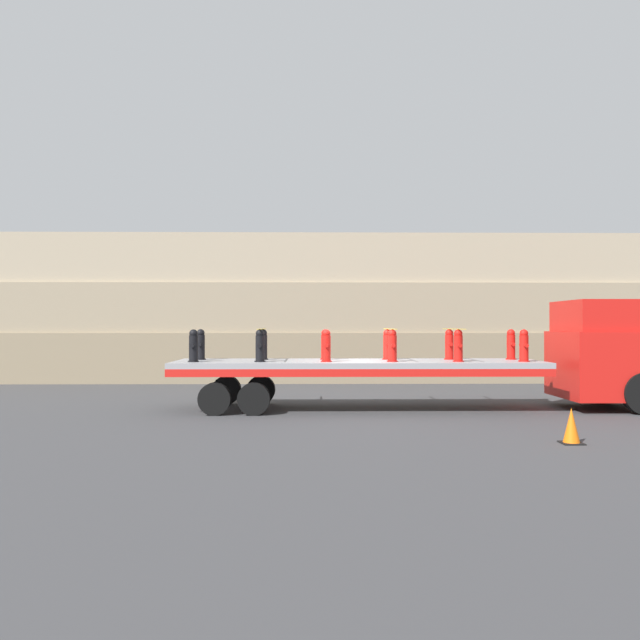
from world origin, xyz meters
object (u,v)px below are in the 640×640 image
(truck_cab, at_px, (607,355))
(fire_hydrant_black_near_0, at_px, (193,346))
(fire_hydrant_black_near_1, at_px, (260,346))
(traffic_cone, at_px, (571,426))
(fire_hydrant_red_near_4, at_px, (458,346))
(fire_hydrant_red_far_5, at_px, (511,345))
(fire_hydrant_red_near_3, at_px, (392,346))
(fire_hydrant_red_near_5, at_px, (524,346))
(fire_hydrant_red_near_2, at_px, (326,346))
(fire_hydrant_red_far_4, at_px, (449,345))
(fire_hydrant_red_far_2, at_px, (325,345))
(fire_hydrant_red_far_3, at_px, (387,345))
(fire_hydrant_black_far_0, at_px, (201,345))
(flatbed_trailer, at_px, (337,369))
(fire_hydrant_black_far_1, at_px, (263,345))

(truck_cab, distance_m, fire_hydrant_black_near_0, 11.39)
(fire_hydrant_black_near_1, distance_m, traffic_cone, 8.02)
(fire_hydrant_red_near_4, xyz_separation_m, fire_hydrant_red_far_5, (1.77, 1.08, 0.00))
(fire_hydrant_red_near_4, bearing_deg, traffic_cone, -76.15)
(fire_hydrant_red_near_3, bearing_deg, fire_hydrant_black_near_1, 180.00)
(fire_hydrant_red_near_5, bearing_deg, fire_hydrant_red_near_2, 180.00)
(fire_hydrant_red_near_2, distance_m, fire_hydrant_red_far_4, 3.71)
(fire_hydrant_red_far_2, bearing_deg, fire_hydrant_red_near_2, -90.00)
(fire_hydrant_red_near_4, bearing_deg, fire_hydrant_red_far_3, 148.56)
(fire_hydrant_red_far_3, bearing_deg, fire_hydrant_red_far_5, 0.00)
(fire_hydrant_red_near_3, xyz_separation_m, fire_hydrant_red_near_5, (3.54, 0.00, 0.00))
(fire_hydrant_black_far_0, distance_m, fire_hydrant_red_near_2, 3.71)
(fire_hydrant_red_near_3, bearing_deg, fire_hydrant_red_near_4, 0.00)
(truck_cab, distance_m, fire_hydrant_red_near_3, 6.09)
(fire_hydrant_red_far_3, bearing_deg, traffic_cone, -62.85)
(fire_hydrant_black_far_0, distance_m, fire_hydrant_red_near_5, 8.92)
(fire_hydrant_red_far_3, bearing_deg, fire_hydrant_black_near_1, -163.00)
(truck_cab, distance_m, fire_hydrant_red_near_5, 2.59)
(fire_hydrant_black_far_0, relative_size, fire_hydrant_red_near_3, 1.00)
(fire_hydrant_red_far_2, bearing_deg, fire_hydrant_black_far_0, 180.00)
(fire_hydrant_black_near_1, bearing_deg, flatbed_trailer, 14.52)
(fire_hydrant_red_far_4, xyz_separation_m, fire_hydrant_red_near_5, (1.77, -1.08, 0.00))
(fire_hydrant_black_near_1, bearing_deg, traffic_cone, -35.34)
(fire_hydrant_black_far_0, height_order, traffic_cone, fire_hydrant_black_far_0)
(fire_hydrant_red_near_2, bearing_deg, fire_hydrant_black_far_1, 148.56)
(fire_hydrant_black_far_1, relative_size, fire_hydrant_red_far_3, 1.00)
(fire_hydrant_black_far_0, height_order, fire_hydrant_red_far_2, same)
(fire_hydrant_black_near_0, bearing_deg, fire_hydrant_red_near_2, 0.00)
(truck_cab, distance_m, fire_hydrant_black_far_0, 11.39)
(fire_hydrant_black_near_1, xyz_separation_m, fire_hydrant_red_far_5, (7.09, 1.08, 0.00))
(fire_hydrant_red_near_2, bearing_deg, fire_hydrant_red_far_3, 31.44)
(flatbed_trailer, height_order, fire_hydrant_black_far_1, fire_hydrant_black_far_1)
(fire_hydrant_red_far_3, relative_size, fire_hydrant_red_near_5, 1.00)
(fire_hydrant_red_far_4, relative_size, fire_hydrant_red_near_5, 1.00)
(fire_hydrant_red_far_4, bearing_deg, fire_hydrant_red_near_3, -148.56)
(fire_hydrant_black_far_0, bearing_deg, fire_hydrant_red_near_5, -6.97)
(fire_hydrant_black_near_0, distance_m, fire_hydrant_red_far_2, 3.71)
(fire_hydrant_black_far_1, bearing_deg, traffic_cone, -41.26)
(truck_cab, height_order, fire_hydrant_black_far_0, truck_cab)
(fire_hydrant_red_near_3, relative_size, fire_hydrant_red_near_5, 1.00)
(truck_cab, height_order, fire_hydrant_red_near_2, truck_cab)
(fire_hydrant_red_far_2, height_order, fire_hydrant_red_far_4, same)
(fire_hydrant_black_far_1, xyz_separation_m, fire_hydrant_red_far_4, (5.32, 0.00, 0.00))
(flatbed_trailer, relative_size, fire_hydrant_red_near_5, 11.56)
(fire_hydrant_black_near_0, relative_size, fire_hydrant_red_near_4, 1.00)
(fire_hydrant_black_near_1, relative_size, fire_hydrant_red_far_4, 1.00)
(fire_hydrant_red_far_2, relative_size, fire_hydrant_red_near_3, 1.00)
(fire_hydrant_black_far_0, height_order, fire_hydrant_red_near_5, same)
(flatbed_trailer, xyz_separation_m, fire_hydrant_red_far_3, (1.45, 0.54, 0.66))
(fire_hydrant_black_far_1, height_order, fire_hydrant_red_far_2, same)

